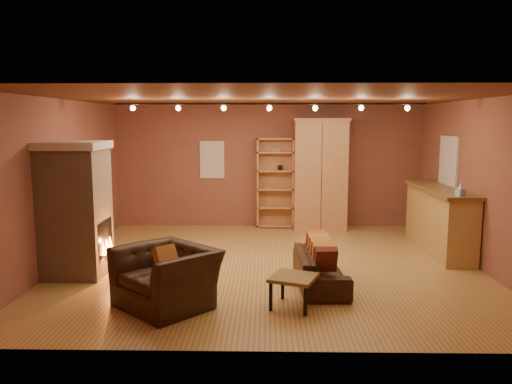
{
  "coord_description": "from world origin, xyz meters",
  "views": [
    {
      "loc": [
        -0.06,
        -8.26,
        2.42
      ],
      "look_at": [
        -0.22,
        0.2,
        1.23
      ],
      "focal_mm": 35.0,
      "sensor_mm": 36.0,
      "label": 1
    }
  ],
  "objects_px": {
    "bar_counter": "(439,219)",
    "armchair": "(166,267)",
    "armoire": "(320,174)",
    "coffee_table": "(294,280)",
    "bookcase": "(275,182)",
    "fireplace": "(76,209)",
    "loveseat": "(320,262)"
  },
  "relations": [
    {
      "from": "bar_counter",
      "to": "armchair",
      "type": "relative_size",
      "value": 1.79
    },
    {
      "from": "armoire",
      "to": "coffee_table",
      "type": "distance_m",
      "value": 5.04
    },
    {
      "from": "armoire",
      "to": "armchair",
      "type": "distance_m",
      "value": 5.54
    },
    {
      "from": "bookcase",
      "to": "fireplace",
      "type": "bearing_deg",
      "value": -130.55
    },
    {
      "from": "fireplace",
      "to": "armchair",
      "type": "xyz_separation_m",
      "value": [
        1.68,
        -1.34,
        -0.53
      ]
    },
    {
      "from": "coffee_table",
      "to": "fireplace",
      "type": "bearing_deg",
      "value": 158.07
    },
    {
      "from": "bar_counter",
      "to": "armchair",
      "type": "xyz_separation_m",
      "value": [
        -4.56,
        -2.93,
        -0.09
      ]
    },
    {
      "from": "armoire",
      "to": "bar_counter",
      "type": "bearing_deg",
      "value": -43.71
    },
    {
      "from": "loveseat",
      "to": "coffee_table",
      "type": "height_order",
      "value": "loveseat"
    },
    {
      "from": "bookcase",
      "to": "loveseat",
      "type": "bearing_deg",
      "value": -81.84
    },
    {
      "from": "coffee_table",
      "to": "armoire",
      "type": "bearing_deg",
      "value": 80.08
    },
    {
      "from": "bookcase",
      "to": "armoire",
      "type": "distance_m",
      "value": 1.05
    },
    {
      "from": "loveseat",
      "to": "coffee_table",
      "type": "bearing_deg",
      "value": 152.17
    },
    {
      "from": "loveseat",
      "to": "armchair",
      "type": "distance_m",
      "value": 2.31
    },
    {
      "from": "armoire",
      "to": "coffee_table",
      "type": "height_order",
      "value": "armoire"
    },
    {
      "from": "fireplace",
      "to": "armoire",
      "type": "distance_m",
      "value": 5.5
    },
    {
      "from": "bookcase",
      "to": "loveseat",
      "type": "height_order",
      "value": "bookcase"
    },
    {
      "from": "bar_counter",
      "to": "coffee_table",
      "type": "height_order",
      "value": "bar_counter"
    },
    {
      "from": "fireplace",
      "to": "armchair",
      "type": "relative_size",
      "value": 1.5
    },
    {
      "from": "bookcase",
      "to": "armchair",
      "type": "distance_m",
      "value": 5.33
    },
    {
      "from": "loveseat",
      "to": "armchair",
      "type": "height_order",
      "value": "armchair"
    },
    {
      "from": "bar_counter",
      "to": "bookcase",
      "type": "bearing_deg",
      "value": 144.69
    },
    {
      "from": "bar_counter",
      "to": "coffee_table",
      "type": "relative_size",
      "value": 3.51
    },
    {
      "from": "armchair",
      "to": "armoire",
      "type": "bearing_deg",
      "value": 105.36
    },
    {
      "from": "armoire",
      "to": "bar_counter",
      "type": "distance_m",
      "value": 2.89
    },
    {
      "from": "armoire",
      "to": "loveseat",
      "type": "bearing_deg",
      "value": -95.88
    },
    {
      "from": "loveseat",
      "to": "armoire",
      "type": "bearing_deg",
      "value": -7.84
    },
    {
      "from": "loveseat",
      "to": "armchair",
      "type": "bearing_deg",
      "value": 111.33
    },
    {
      "from": "loveseat",
      "to": "bookcase",
      "type": "bearing_deg",
      "value": 6.2
    },
    {
      "from": "fireplace",
      "to": "coffee_table",
      "type": "distance_m",
      "value": 3.68
    },
    {
      "from": "bookcase",
      "to": "bar_counter",
      "type": "bearing_deg",
      "value": -35.31
    },
    {
      "from": "bar_counter",
      "to": "loveseat",
      "type": "height_order",
      "value": "bar_counter"
    }
  ]
}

